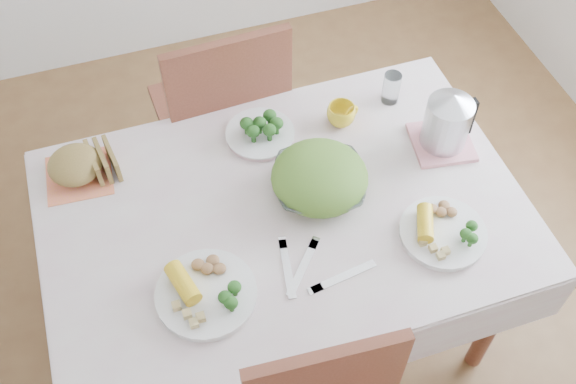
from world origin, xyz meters
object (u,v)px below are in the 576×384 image
object	(u,v)px
chair_far	(220,120)
dinner_plate_left	(206,294)
dining_table	(284,273)
salad_bowl	(319,183)
dinner_plate_right	(443,233)
electric_kettle	(448,119)
yellow_mug	(341,115)

from	to	relation	value
chair_far	dinner_plate_left	xyz separation A→B (m)	(-0.26, -0.93, 0.31)
chair_far	dinner_plate_left	distance (m)	1.02
dining_table	chair_far	bearing A→B (deg)	93.30
salad_bowl	chair_far	bearing A→B (deg)	104.28
dining_table	dinner_plate_right	size ratio (longest dim) A/B	5.25
dining_table	dinner_plate_left	bearing A→B (deg)	-144.25
dinner_plate_left	dinner_plate_right	xyz separation A→B (m)	(0.73, -0.02, 0.00)
dinner_plate_left	electric_kettle	distance (m)	0.95
chair_far	dinner_plate_right	bearing A→B (deg)	113.30
salad_bowl	yellow_mug	xyz separation A→B (m)	(0.17, 0.25, 0.00)
salad_bowl	dinner_plate_right	size ratio (longest dim) A/B	1.08
dining_table	electric_kettle	xyz separation A→B (m)	(0.59, 0.09, 0.51)
yellow_mug	electric_kettle	xyz separation A→B (m)	(0.29, -0.20, 0.08)
dining_table	electric_kettle	distance (m)	0.78
yellow_mug	electric_kettle	size ratio (longest dim) A/B	0.46
chair_far	electric_kettle	size ratio (longest dim) A/B	4.91
salad_bowl	dinner_plate_left	bearing A→B (deg)	-149.29
dining_table	yellow_mug	bearing A→B (deg)	44.00
dinner_plate_left	electric_kettle	world-z (taller)	electric_kettle
dining_table	dinner_plate_left	xyz separation A→B (m)	(-0.31, -0.22, 0.40)
salad_bowl	dining_table	bearing A→B (deg)	-163.28
salad_bowl	dinner_plate_right	bearing A→B (deg)	-43.64
salad_bowl	electric_kettle	size ratio (longest dim) A/B	1.36
salad_bowl	electric_kettle	world-z (taller)	electric_kettle
chair_far	electric_kettle	bearing A→B (deg)	132.66
dining_table	yellow_mug	distance (m)	0.60
dining_table	salad_bowl	size ratio (longest dim) A/B	4.86
chair_far	dinner_plate_left	world-z (taller)	chair_far
salad_bowl	dinner_plate_right	distance (m)	0.41
yellow_mug	dining_table	bearing A→B (deg)	-136.00
dinner_plate_right	chair_far	bearing A→B (deg)	116.06
dining_table	chair_far	size ratio (longest dim) A/B	1.34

